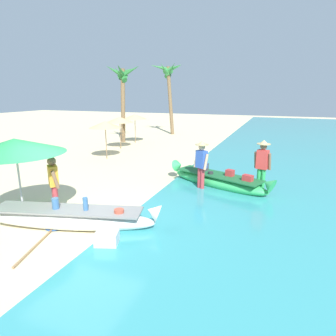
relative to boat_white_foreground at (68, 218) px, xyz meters
name	(u,v)px	position (x,y,z in m)	size (l,w,h in m)	color
ground_plane	(81,223)	(0.09, 0.36, -0.29)	(80.00, 80.00, 0.00)	beige
boat_white_foreground	(68,218)	(0.00, 0.00, 0.00)	(4.64, 1.81, 0.84)	white
boat_green_midground	(218,180)	(2.81, 4.42, 0.01)	(3.94, 2.07, 0.81)	#38B760
person_vendor_hatted	(201,162)	(2.31, 3.96, 0.71)	(0.57, 0.46, 1.73)	#B2383D
person_tourist_customer	(54,184)	(-0.72, 0.42, 0.66)	(0.54, 0.50, 1.67)	#B2383D
person_vendor_assistant	(262,163)	(4.23, 4.49, 0.75)	(0.58, 0.44, 1.79)	green
patio_umbrella_large	(15,146)	(-1.48, 0.03, 1.68)	(2.46, 2.46, 2.16)	#B7B7BC
parasol_row_0	(105,125)	(-3.40, 6.98, 1.46)	(1.60, 1.60, 1.91)	#8E6B47
parasol_row_1	(120,120)	(-4.16, 9.67, 1.46)	(1.60, 1.60, 1.91)	#8E6B47
parasol_row_2	(135,117)	(-4.37, 11.97, 1.46)	(1.60, 1.60, 1.91)	#8E6B47
palm_tree_tall_inland	(168,76)	(-3.87, 16.85, 4.28)	(2.67, 2.31, 5.60)	brown
palm_tree_leaning_seaward	(123,82)	(-5.20, 12.01, 3.71)	(2.35, 2.44, 5.11)	brown
cooler_box	(107,240)	(1.42, -0.45, -0.10)	(0.48, 0.39, 0.37)	silver
paddle	(42,240)	(-0.14, -0.73, -0.26)	(0.69, 1.70, 0.05)	#8E6B47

